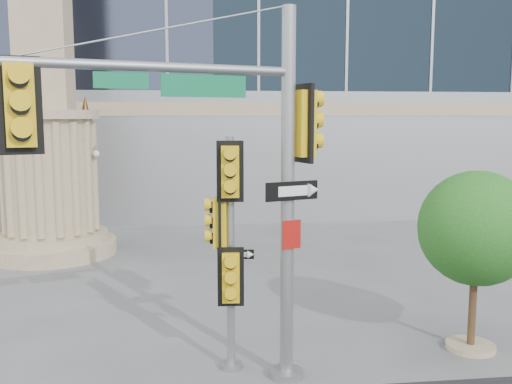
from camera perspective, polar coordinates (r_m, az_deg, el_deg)
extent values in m
plane|color=#545456|center=(12.62, -0.92, -15.21)|extent=(120.00, 120.00, 0.00)
cylinder|color=#9C886A|center=(21.63, -19.62, -5.24)|extent=(4.40, 4.40, 0.50)
cylinder|color=#9C886A|center=(21.54, -19.66, -4.20)|extent=(3.80, 3.80, 0.30)
cylinder|color=#9C886A|center=(21.23, -19.92, 1.49)|extent=(3.00, 3.00, 4.00)
cylinder|color=#9C886A|center=(21.12, -20.19, 7.30)|extent=(3.50, 3.50, 0.30)
cone|color=#472D14|center=(20.87, -16.73, 8.54)|extent=(0.24, 0.24, 0.50)
cone|color=#472D14|center=(21.46, -23.65, 8.19)|extent=(0.24, 0.24, 0.50)
cylinder|color=slate|center=(11.31, 3.05, -17.67)|extent=(0.63, 0.63, 0.14)
cylinder|color=slate|center=(10.34, 3.18, -0.72)|extent=(0.25, 0.25, 6.80)
cylinder|color=slate|center=(9.35, -9.92, 12.23)|extent=(4.56, 1.67, 0.16)
cube|color=#0C693F|center=(9.56, -5.19, 10.50)|extent=(1.41, 0.51, 0.36)
cube|color=gold|center=(8.99, -22.57, 7.98)|extent=(0.69, 0.50, 1.42)
cube|color=gold|center=(10.38, 4.78, 6.84)|extent=(0.50, 0.69, 1.42)
cube|color=black|center=(10.17, 3.61, 0.11)|extent=(1.00, 0.36, 0.34)
cube|color=#9F120E|center=(10.31, 3.57, -4.26)|extent=(0.35, 0.15, 0.52)
cylinder|color=slate|center=(11.65, -2.50, -16.94)|extent=(0.43, 0.43, 0.11)
cylinder|color=slate|center=(10.92, -2.57, -6.36)|extent=(0.16, 0.16, 4.52)
cube|color=gold|center=(10.45, -2.61, 2.06)|extent=(0.51, 0.28, 1.13)
cube|color=gold|center=(10.79, -3.64, -3.10)|extent=(0.28, 0.51, 1.13)
cube|color=gold|center=(10.82, -2.54, -8.47)|extent=(0.51, 0.28, 1.13)
cube|color=black|center=(10.81, -1.69, -6.26)|extent=(0.56, 0.06, 0.18)
cylinder|color=#9C886A|center=(13.29, 20.65, -14.24)|extent=(1.02, 1.02, 0.11)
cylinder|color=#382314|center=(12.97, 20.85, -10.28)|extent=(0.16, 0.16, 2.04)
sphere|color=#114D19|center=(12.59, 21.19, -3.39)|extent=(2.38, 2.38, 2.38)
sphere|color=#114D19|center=(13.14, 22.51, -4.52)|extent=(1.47, 1.47, 1.47)
sphere|color=#114D19|center=(12.22, 20.10, -5.01)|extent=(1.25, 1.25, 1.25)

